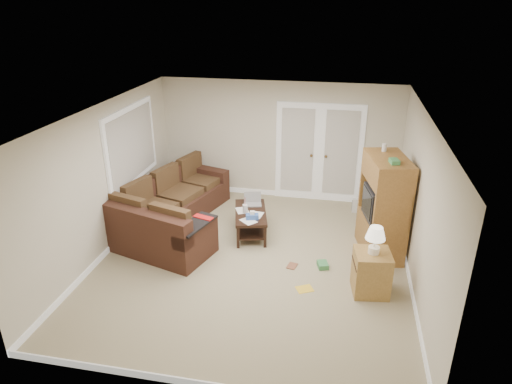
% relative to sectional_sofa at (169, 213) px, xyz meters
% --- Properties ---
extents(floor, '(5.50, 5.50, 0.00)m').
position_rel_sectional_sofa_xyz_m(floor, '(1.76, -0.77, -0.35)').
color(floor, tan).
rests_on(floor, ground).
extents(ceiling, '(5.00, 5.50, 0.02)m').
position_rel_sectional_sofa_xyz_m(ceiling, '(1.76, -0.77, 2.15)').
color(ceiling, silver).
rests_on(ceiling, wall_back).
extents(wall_left, '(0.02, 5.50, 2.50)m').
position_rel_sectional_sofa_xyz_m(wall_left, '(-0.74, -0.77, 0.90)').
color(wall_left, beige).
rests_on(wall_left, floor).
extents(wall_right, '(0.02, 5.50, 2.50)m').
position_rel_sectional_sofa_xyz_m(wall_right, '(4.26, -0.77, 0.90)').
color(wall_right, beige).
rests_on(wall_right, floor).
extents(wall_back, '(5.00, 0.02, 2.50)m').
position_rel_sectional_sofa_xyz_m(wall_back, '(1.76, 1.98, 0.90)').
color(wall_back, beige).
rests_on(wall_back, floor).
extents(wall_front, '(5.00, 0.02, 2.50)m').
position_rel_sectional_sofa_xyz_m(wall_front, '(1.76, -3.52, 0.90)').
color(wall_front, beige).
rests_on(wall_front, floor).
extents(baseboards, '(5.00, 5.50, 0.10)m').
position_rel_sectional_sofa_xyz_m(baseboards, '(1.76, -0.77, -0.30)').
color(baseboards, white).
rests_on(baseboards, floor).
extents(french_doors, '(1.80, 0.05, 2.13)m').
position_rel_sectional_sofa_xyz_m(french_doors, '(2.61, 1.95, 0.69)').
color(french_doors, white).
rests_on(french_doors, floor).
extents(window_left, '(0.05, 1.92, 1.42)m').
position_rel_sectional_sofa_xyz_m(window_left, '(-0.71, 0.23, 1.20)').
color(window_left, white).
rests_on(window_left, wall_left).
extents(sectional_sofa, '(2.11, 3.31, 0.89)m').
position_rel_sectional_sofa_xyz_m(sectional_sofa, '(0.00, 0.00, 0.00)').
color(sectional_sofa, '#3E2218').
rests_on(sectional_sofa, floor).
extents(coffee_table, '(0.80, 1.20, 0.75)m').
position_rel_sectional_sofa_xyz_m(coffee_table, '(1.53, 0.17, -0.10)').
color(coffee_table, black).
rests_on(coffee_table, floor).
extents(tv_armoire, '(0.79, 1.17, 1.84)m').
position_rel_sectional_sofa_xyz_m(tv_armoire, '(3.81, -0.05, 0.51)').
color(tv_armoire, olive).
rests_on(tv_armoire, floor).
extents(side_cabinet, '(0.57, 0.57, 1.08)m').
position_rel_sectional_sofa_xyz_m(side_cabinet, '(3.63, -1.27, 0.04)').
color(side_cabinet, '#A37A3C').
rests_on(side_cabinet, floor).
extents(space_heater, '(0.12, 0.10, 0.29)m').
position_rel_sectional_sofa_xyz_m(space_heater, '(3.42, 1.45, -0.20)').
color(space_heater, silver).
rests_on(space_heater, floor).
extents(floor_magazine, '(0.31, 0.29, 0.01)m').
position_rel_sectional_sofa_xyz_m(floor_magazine, '(2.68, -1.41, -0.35)').
color(floor_magazine, yellow).
rests_on(floor_magazine, floor).
extents(floor_greenbox, '(0.21, 0.25, 0.08)m').
position_rel_sectional_sofa_xyz_m(floor_greenbox, '(2.91, -0.74, -0.31)').
color(floor_greenbox, '#3C8549').
rests_on(floor_greenbox, floor).
extents(floor_book, '(0.18, 0.23, 0.02)m').
position_rel_sectional_sofa_xyz_m(floor_book, '(2.35, -0.80, -0.34)').
color(floor_book, brown).
rests_on(floor_book, floor).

